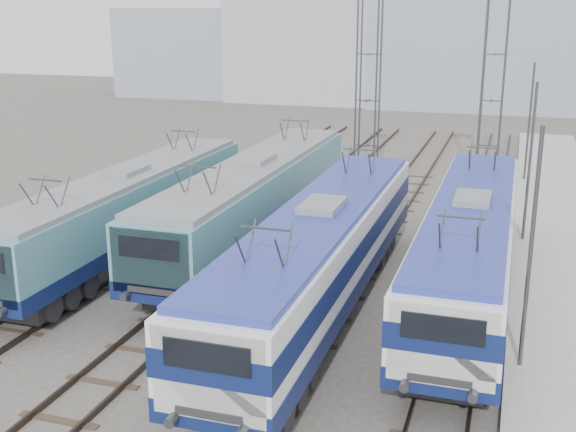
% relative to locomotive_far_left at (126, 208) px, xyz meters
% --- Properties ---
extents(ground, '(160.00, 160.00, 0.00)m').
position_rel_locomotive_far_left_xyz_m(ground, '(6.75, -7.32, -2.16)').
color(ground, '#514C47').
extents(platform, '(4.00, 70.00, 0.30)m').
position_rel_locomotive_far_left_xyz_m(platform, '(16.95, 0.68, -2.01)').
color(platform, '#9E9E99').
rests_on(platform, ground).
extents(locomotive_far_left, '(2.74, 17.30, 3.26)m').
position_rel_locomotive_far_left_xyz_m(locomotive_far_left, '(0.00, 0.00, 0.00)').
color(locomotive_far_left, '#0F1B4E').
rests_on(locomotive_far_left, ground).
extents(locomotive_center_left, '(2.92, 18.43, 3.47)m').
position_rel_locomotive_far_left_xyz_m(locomotive_center_left, '(4.50, 2.62, 0.13)').
color(locomotive_center_left, '#0F1B4E').
rests_on(locomotive_center_left, ground).
extents(locomotive_center_right, '(2.88, 18.20, 3.42)m').
position_rel_locomotive_far_left_xyz_m(locomotive_center_right, '(9.00, -3.31, 0.16)').
color(locomotive_center_right, '#0F1B4E').
rests_on(locomotive_center_right, ground).
extents(locomotive_far_right, '(2.79, 17.66, 3.32)m').
position_rel_locomotive_far_left_xyz_m(locomotive_far_right, '(13.50, -0.52, 0.09)').
color(locomotive_far_right, '#0F1B4E').
rests_on(locomotive_far_right, ground).
extents(catenary_tower_west, '(4.50, 1.20, 12.00)m').
position_rel_locomotive_far_left_xyz_m(catenary_tower_west, '(6.75, 14.68, 4.48)').
color(catenary_tower_west, '#3F4247').
rests_on(catenary_tower_west, ground).
extents(catenary_tower_east, '(4.50, 1.20, 12.00)m').
position_rel_locomotive_far_left_xyz_m(catenary_tower_east, '(13.25, 16.68, 4.48)').
color(catenary_tower_east, '#3F4247').
rests_on(catenary_tower_east, ground).
extents(mast_front, '(0.12, 0.12, 7.00)m').
position_rel_locomotive_far_left_xyz_m(mast_front, '(15.35, -5.32, 1.34)').
color(mast_front, '#3F4247').
rests_on(mast_front, ground).
extents(mast_mid, '(0.12, 0.12, 7.00)m').
position_rel_locomotive_far_left_xyz_m(mast_mid, '(15.35, 6.68, 1.34)').
color(mast_mid, '#3F4247').
rests_on(mast_mid, ground).
extents(mast_rear, '(0.12, 0.12, 7.00)m').
position_rel_locomotive_far_left_xyz_m(mast_rear, '(15.35, 18.68, 1.34)').
color(mast_rear, '#3F4247').
rests_on(mast_rear, ground).
extents(building_west, '(18.00, 12.00, 14.00)m').
position_rel_locomotive_far_left_xyz_m(building_west, '(-7.25, 54.68, 4.84)').
color(building_west, '#A5ACB9').
rests_on(building_west, ground).
extents(building_center, '(22.00, 14.00, 18.00)m').
position_rel_locomotive_far_left_xyz_m(building_center, '(10.75, 54.68, 6.84)').
color(building_center, '#8B95A8').
rests_on(building_center, ground).
extents(building_far_west, '(14.00, 10.00, 10.00)m').
position_rel_locomotive_far_left_xyz_m(building_far_west, '(-23.25, 54.68, 2.84)').
color(building_far_west, '#8B95A8').
rests_on(building_far_west, ground).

